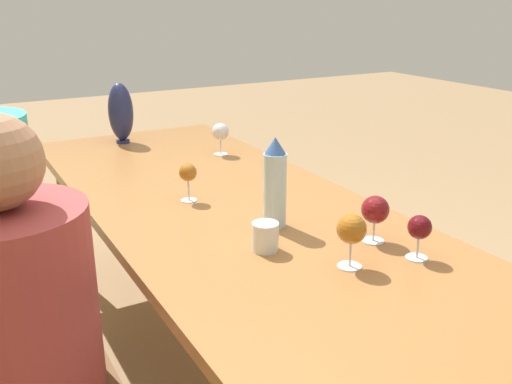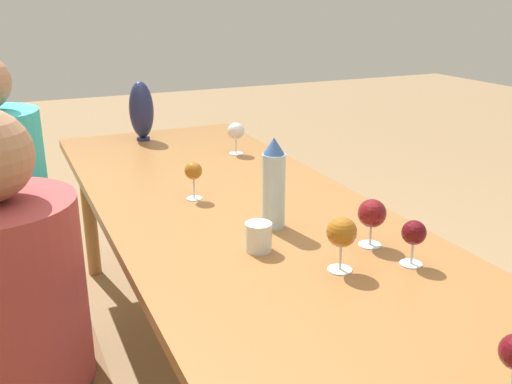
{
  "view_description": "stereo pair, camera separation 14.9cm",
  "coord_description": "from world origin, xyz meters",
  "px_view_note": "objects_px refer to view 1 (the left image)",
  "views": [
    {
      "loc": [
        -1.55,
        0.85,
        1.44
      ],
      "look_at": [
        -0.04,
        0.0,
        0.84
      ],
      "focal_mm": 40.0,
      "sensor_mm": 36.0,
      "label": 1
    },
    {
      "loc": [
        -1.62,
        0.72,
        1.44
      ],
      "look_at": [
        -0.04,
        0.0,
        0.84
      ],
      "focal_mm": 40.0,
      "sensor_mm": 36.0,
      "label": 2
    }
  ],
  "objects_px": {
    "wine_glass_4": "(352,230)",
    "wine_glass_1": "(188,174)",
    "vase": "(121,112)",
    "water_bottle": "(275,184)",
    "person_near": "(28,335)",
    "wine_glass_0": "(420,228)",
    "wine_glass_2": "(375,210)",
    "water_tumbler": "(265,237)",
    "wine_glass_3": "(220,132)"
  },
  "relations": [
    {
      "from": "wine_glass_1",
      "to": "wine_glass_2",
      "type": "distance_m",
      "value": 0.69
    },
    {
      "from": "wine_glass_0",
      "to": "wine_glass_1",
      "type": "bearing_deg",
      "value": 26.32
    },
    {
      "from": "vase",
      "to": "wine_glass_4",
      "type": "height_order",
      "value": "vase"
    },
    {
      "from": "water_bottle",
      "to": "wine_glass_3",
      "type": "height_order",
      "value": "water_bottle"
    },
    {
      "from": "vase",
      "to": "wine_glass_0",
      "type": "bearing_deg",
      "value": -169.08
    },
    {
      "from": "water_bottle",
      "to": "wine_glass_1",
      "type": "bearing_deg",
      "value": 22.35
    },
    {
      "from": "vase",
      "to": "wine_glass_2",
      "type": "relative_size",
      "value": 2.08
    },
    {
      "from": "wine_glass_2",
      "to": "wine_glass_3",
      "type": "height_order",
      "value": "wine_glass_3"
    },
    {
      "from": "water_bottle",
      "to": "wine_glass_2",
      "type": "distance_m",
      "value": 0.32
    },
    {
      "from": "water_tumbler",
      "to": "wine_glass_0",
      "type": "relative_size",
      "value": 0.66
    },
    {
      "from": "wine_glass_2",
      "to": "person_near",
      "type": "height_order",
      "value": "person_near"
    },
    {
      "from": "wine_glass_0",
      "to": "wine_glass_1",
      "type": "relative_size",
      "value": 0.93
    },
    {
      "from": "vase",
      "to": "wine_glass_1",
      "type": "bearing_deg",
      "value": 177.25
    },
    {
      "from": "wine_glass_2",
      "to": "wine_glass_4",
      "type": "distance_m",
      "value": 0.2
    },
    {
      "from": "wine_glass_4",
      "to": "person_near",
      "type": "relative_size",
      "value": 0.13
    },
    {
      "from": "water_tumbler",
      "to": "wine_glass_1",
      "type": "xyz_separation_m",
      "value": [
        0.5,
        0.03,
        0.06
      ]
    },
    {
      "from": "wine_glass_4",
      "to": "person_near",
      "type": "height_order",
      "value": "person_near"
    },
    {
      "from": "wine_glass_1",
      "to": "vase",
      "type": "bearing_deg",
      "value": -2.75
    },
    {
      "from": "water_bottle",
      "to": "wine_glass_0",
      "type": "relative_size",
      "value": 2.27
    },
    {
      "from": "water_bottle",
      "to": "water_tumbler",
      "type": "distance_m",
      "value": 0.21
    },
    {
      "from": "wine_glass_0",
      "to": "wine_glass_2",
      "type": "distance_m",
      "value": 0.15
    },
    {
      "from": "wine_glass_3",
      "to": "wine_glass_1",
      "type": "bearing_deg",
      "value": 143.51
    },
    {
      "from": "wine_glass_2",
      "to": "wine_glass_4",
      "type": "xyz_separation_m",
      "value": [
        -0.1,
        0.17,
        0.01
      ]
    },
    {
      "from": "water_tumbler",
      "to": "person_near",
      "type": "distance_m",
      "value": 0.68
    },
    {
      "from": "wine_glass_4",
      "to": "vase",
      "type": "bearing_deg",
      "value": 4.5
    },
    {
      "from": "wine_glass_0",
      "to": "person_near",
      "type": "xyz_separation_m",
      "value": [
        0.3,
        1.01,
        -0.19
      ]
    },
    {
      "from": "water_tumbler",
      "to": "wine_glass_3",
      "type": "distance_m",
      "value": 1.07
    },
    {
      "from": "person_near",
      "to": "wine_glass_4",
      "type": "bearing_deg",
      "value": -107.11
    },
    {
      "from": "water_tumbler",
      "to": "vase",
      "type": "distance_m",
      "value": 1.45
    },
    {
      "from": "vase",
      "to": "wine_glass_3",
      "type": "height_order",
      "value": "vase"
    },
    {
      "from": "water_bottle",
      "to": "wine_glass_4",
      "type": "height_order",
      "value": "water_bottle"
    },
    {
      "from": "vase",
      "to": "wine_glass_1",
      "type": "xyz_separation_m",
      "value": [
        -0.94,
        0.05,
        -0.05
      ]
    },
    {
      "from": "vase",
      "to": "wine_glass_1",
      "type": "distance_m",
      "value": 0.95
    },
    {
      "from": "wine_glass_0",
      "to": "wine_glass_4",
      "type": "xyz_separation_m",
      "value": [
        0.05,
        0.2,
        0.02
      ]
    },
    {
      "from": "water_tumbler",
      "to": "person_near",
      "type": "height_order",
      "value": "person_near"
    },
    {
      "from": "wine_glass_1",
      "to": "wine_glass_3",
      "type": "distance_m",
      "value": 0.63
    },
    {
      "from": "vase",
      "to": "person_near",
      "type": "height_order",
      "value": "person_near"
    },
    {
      "from": "water_tumbler",
      "to": "person_near",
      "type": "xyz_separation_m",
      "value": [
        0.04,
        0.66,
        -0.14
      ]
    },
    {
      "from": "wine_glass_3",
      "to": "water_bottle",
      "type": "bearing_deg",
      "value": 165.06
    },
    {
      "from": "wine_glass_3",
      "to": "wine_glass_4",
      "type": "distance_m",
      "value": 1.23
    },
    {
      "from": "vase",
      "to": "wine_glass_0",
      "type": "distance_m",
      "value": 1.73
    },
    {
      "from": "wine_glass_4",
      "to": "wine_glass_1",
      "type": "bearing_deg",
      "value": 13.99
    },
    {
      "from": "wine_glass_2",
      "to": "wine_glass_1",
      "type": "bearing_deg",
      "value": 29.71
    },
    {
      "from": "wine_glass_2",
      "to": "wine_glass_4",
      "type": "relative_size",
      "value": 0.94
    },
    {
      "from": "vase",
      "to": "person_near",
      "type": "xyz_separation_m",
      "value": [
        -1.4,
        0.68,
        -0.25
      ]
    },
    {
      "from": "wine_glass_3",
      "to": "person_near",
      "type": "height_order",
      "value": "person_near"
    },
    {
      "from": "water_bottle",
      "to": "water_tumbler",
      "type": "bearing_deg",
      "value": 140.51
    },
    {
      "from": "water_bottle",
      "to": "person_near",
      "type": "height_order",
      "value": "person_near"
    },
    {
      "from": "water_bottle",
      "to": "wine_glass_0",
      "type": "height_order",
      "value": "water_bottle"
    },
    {
      "from": "wine_glass_2",
      "to": "wine_glass_3",
      "type": "bearing_deg",
      "value": -1.66
    }
  ]
}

